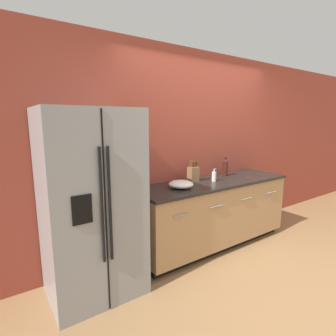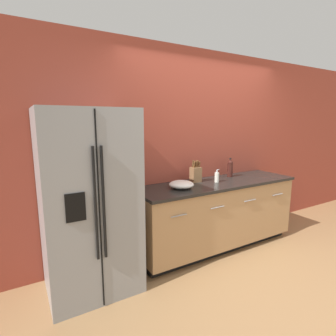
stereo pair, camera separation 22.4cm
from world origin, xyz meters
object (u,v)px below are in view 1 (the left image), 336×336
refrigerator (92,204)px  mixing_bowl (181,184)px  knife_block (193,173)px  soap_dispenser (214,176)px  wine_bottle (225,167)px

refrigerator → mixing_bowl: size_ratio=6.11×
refrigerator → knife_block: size_ratio=6.27×
soap_dispenser → wine_bottle: bearing=23.0°
refrigerator → soap_dispenser: (1.64, 0.03, 0.07)m
refrigerator → mixing_bowl: (1.07, 0.01, 0.05)m
knife_block → refrigerator: bearing=-172.6°
knife_block → mixing_bowl: size_ratio=0.97×
soap_dispenser → mixing_bowl: bearing=-177.1°
wine_bottle → soap_dispenser: bearing=-157.0°
wine_bottle → soap_dispenser: 0.41m
soap_dispenser → mixing_bowl: (-0.57, -0.03, -0.02)m
refrigerator → wine_bottle: bearing=5.5°
mixing_bowl → knife_block: bearing=27.8°
knife_block → mixing_bowl: (-0.34, -0.18, -0.06)m
wine_bottle → mixing_bowl: size_ratio=0.91×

